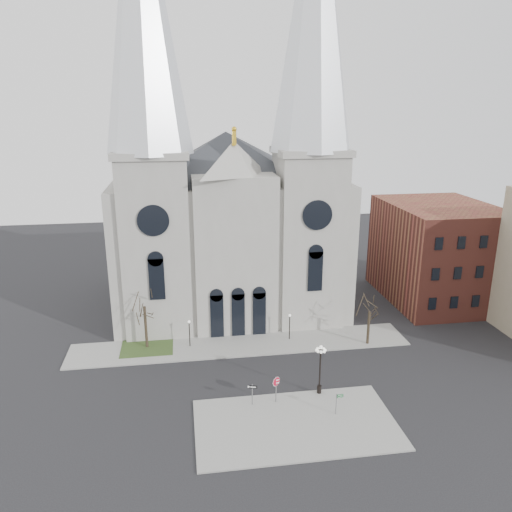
{
  "coord_description": "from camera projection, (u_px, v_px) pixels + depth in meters",
  "views": [
    {
      "loc": [
        -6.28,
        -42.32,
        27.56
      ],
      "look_at": [
        1.37,
        8.0,
        11.98
      ],
      "focal_mm": 35.0,
      "sensor_mm": 36.0,
      "label": 1
    }
  ],
  "objects": [
    {
      "name": "one_way_sign",
      "position": [
        252.0,
        391.0,
        47.05
      ],
      "size": [
        0.92,
        0.32,
        2.16
      ],
      "rotation": [
        0.0,
        0.0,
        -0.3
      ],
      "color": "slate",
      "rests_on": "sidewalk_near"
    },
    {
      "name": "ped_lamp_right",
      "position": [
        290.0,
        322.0,
        60.03
      ],
      "size": [
        0.32,
        0.32,
        3.26
      ],
      "color": "black",
      "rests_on": "sidewalk_far"
    },
    {
      "name": "ground",
      "position": [
        254.0,
        397.0,
        48.97
      ],
      "size": [
        160.0,
        160.0,
        0.0
      ],
      "primitive_type": "plane",
      "color": "black",
      "rests_on": "ground"
    },
    {
      "name": "sidewalk_far",
      "position": [
        241.0,
        345.0,
        59.35
      ],
      "size": [
        40.0,
        6.0,
        0.14
      ],
      "primitive_type": "cube",
      "color": "gray",
      "rests_on": "ground"
    },
    {
      "name": "street_name_sign",
      "position": [
        337.0,
        402.0,
        45.63
      ],
      "size": [
        0.68,
        0.09,
        2.12
      ],
      "rotation": [
        0.0,
        0.0,
        0.04
      ],
      "color": "slate",
      "rests_on": "sidewalk_near"
    },
    {
      "name": "globe_lamp",
      "position": [
        320.0,
        363.0,
        48.43
      ],
      "size": [
        1.32,
        1.32,
        5.19
      ],
      "rotation": [
        0.0,
        0.0,
        -0.21
      ],
      "color": "black",
      "rests_on": "sidewalk_near"
    },
    {
      "name": "bg_building_brick",
      "position": [
        437.0,
        252.0,
        72.03
      ],
      "size": [
        14.0,
        18.0,
        14.0
      ],
      "primitive_type": "cube",
      "color": "brown",
      "rests_on": "ground"
    },
    {
      "name": "sidewalk_near",
      "position": [
        296.0,
        424.0,
        44.66
      ],
      "size": [
        18.0,
        10.0,
        0.14
      ],
      "primitive_type": "cube",
      "color": "gray",
      "rests_on": "ground"
    },
    {
      "name": "ped_lamp_left",
      "position": [
        189.0,
        329.0,
        58.3
      ],
      "size": [
        0.32,
        0.32,
        3.26
      ],
      "color": "black",
      "rests_on": "sidewalk_far"
    },
    {
      "name": "stop_sign",
      "position": [
        276.0,
        384.0,
        47.29
      ],
      "size": [
        0.96,
        0.25,
        2.72
      ],
      "rotation": [
        0.0,
        0.0,
        0.24
      ],
      "color": "slate",
      "rests_on": "sidewalk_near"
    },
    {
      "name": "tree_left",
      "position": [
        144.0,
        304.0,
        57.1
      ],
      "size": [
        3.2,
        3.2,
        7.5
      ],
      "color": "black",
      "rests_on": "ground"
    },
    {
      "name": "cathedral",
      "position": [
        229.0,
        176.0,
        65.17
      ],
      "size": [
        33.0,
        26.66,
        54.0
      ],
      "color": "#9C9891",
      "rests_on": "ground"
    },
    {
      "name": "grass_patch",
      "position": [
        147.0,
        347.0,
        58.71
      ],
      "size": [
        6.0,
        5.0,
        0.18
      ],
      "primitive_type": "cube",
      "color": "#2A411C",
      "rests_on": "ground"
    },
    {
      "name": "tree_right",
      "position": [
        370.0,
        310.0,
        58.33
      ],
      "size": [
        3.2,
        3.2,
        6.0
      ],
      "color": "black",
      "rests_on": "ground"
    }
  ]
}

